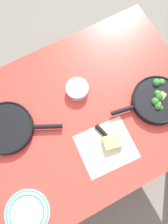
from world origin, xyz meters
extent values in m
plane|color=slate|center=(0.00, 0.00, 0.00)|extent=(14.00, 14.00, 0.00)
cube|color=red|center=(0.00, 0.00, 0.72)|extent=(1.28, 0.96, 0.03)
cylinder|color=#BCBCC1|center=(-0.58, -0.42, 0.35)|extent=(0.05, 0.05, 0.71)
cylinder|color=black|center=(-0.38, 0.13, 0.76)|extent=(0.28, 0.28, 0.04)
torus|color=black|center=(-0.38, 0.13, 0.78)|extent=(0.28, 0.28, 0.01)
cylinder|color=black|center=(-0.19, 0.09, 0.77)|extent=(0.13, 0.05, 0.02)
cylinder|color=#205218|center=(-0.39, 0.13, 0.76)|extent=(0.01, 0.01, 0.02)
sphere|color=#286023|center=(-0.39, 0.13, 0.79)|extent=(0.04, 0.04, 0.04)
cylinder|color=#2C6823|center=(-0.36, 0.14, 0.76)|extent=(0.01, 0.01, 0.02)
sphere|color=#387A33|center=(-0.36, 0.14, 0.79)|extent=(0.04, 0.04, 0.04)
cylinder|color=#2C6823|center=(-0.43, 0.05, 0.76)|extent=(0.02, 0.02, 0.02)
sphere|color=#387A33|center=(-0.43, 0.05, 0.79)|extent=(0.04, 0.04, 0.04)
cylinder|color=#245B1C|center=(-0.36, 0.17, 0.76)|extent=(0.01, 0.01, 0.02)
sphere|color=#2D6B28|center=(-0.36, 0.17, 0.78)|extent=(0.04, 0.04, 0.04)
cylinder|color=#357027|center=(-0.40, 0.10, 0.76)|extent=(0.01, 0.01, 0.02)
sphere|color=#428438|center=(-0.40, 0.10, 0.78)|extent=(0.04, 0.04, 0.04)
cylinder|color=#245B1C|center=(-0.37, 0.18, 0.76)|extent=(0.01, 0.01, 0.02)
sphere|color=#2D6B28|center=(-0.37, 0.18, 0.78)|extent=(0.03, 0.03, 0.03)
cylinder|color=#357027|center=(-0.46, 0.06, 0.76)|extent=(0.01, 0.01, 0.02)
sphere|color=#428438|center=(-0.46, 0.06, 0.78)|extent=(0.04, 0.04, 0.04)
cube|color=#AD7F4C|center=(-0.36, 0.16, 0.77)|extent=(0.05, 0.06, 0.04)
cube|color=#AD7F4C|center=(-0.41, 0.13, 0.77)|extent=(0.06, 0.05, 0.04)
cylinder|color=black|center=(0.40, -0.11, 0.76)|extent=(0.28, 0.28, 0.04)
torus|color=black|center=(0.40, -0.11, 0.78)|extent=(0.29, 0.29, 0.01)
cylinder|color=black|center=(0.21, -0.02, 0.77)|extent=(0.15, 0.09, 0.02)
cylinder|color=#DBC156|center=(0.40, -0.11, 0.76)|extent=(0.23, 0.23, 0.02)
cube|color=beige|center=(-0.02, 0.22, 0.74)|extent=(0.30, 0.26, 0.00)
cube|color=silver|center=(-0.07, 0.25, 0.74)|extent=(0.07, 0.16, 0.01)
cylinder|color=black|center=(-0.03, 0.14, 0.75)|extent=(0.05, 0.09, 0.02)
cube|color=#EACC66|center=(-0.05, 0.21, 0.76)|extent=(0.10, 0.09, 0.04)
cylinder|color=white|center=(0.48, 0.32, 0.75)|extent=(0.22, 0.22, 0.01)
torus|color=teal|center=(0.48, 0.32, 0.75)|extent=(0.21, 0.21, 0.01)
cylinder|color=white|center=(0.48, 0.32, 0.76)|extent=(0.18, 0.18, 0.01)
torus|color=teal|center=(0.48, 0.32, 0.76)|extent=(0.17, 0.17, 0.01)
cylinder|color=#B7B7BC|center=(-0.03, -0.13, 0.77)|extent=(0.13, 0.13, 0.05)
camera|label=1|loc=(0.19, 0.35, 2.05)|focal=40.00mm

